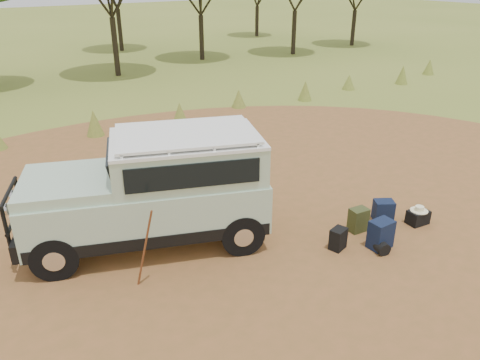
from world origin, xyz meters
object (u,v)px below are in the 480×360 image
backpack_olive (358,220)px  duffel_navy (383,211)px  safari_vehicle (155,193)px  walking_staff (145,249)px  backpack_navy (381,234)px  hard_case (418,217)px  backpack_black (338,239)px

backpack_olive → duffel_navy: bearing=6.3°
safari_vehicle → duffel_navy: bearing=-3.0°
walking_staff → backpack_navy: walking_staff is taller
duffel_navy → hard_case: (0.52, -0.54, -0.08)m
walking_staff → backpack_olive: (4.59, -0.68, -0.51)m
backpack_navy → backpack_olive: 0.73m
backpack_black → backpack_olive: (0.87, 0.29, 0.04)m
duffel_navy → hard_case: 0.76m
walking_staff → hard_case: (5.94, -1.19, -0.61)m
safari_vehicle → walking_staff: safari_vehicle is taller
backpack_navy → hard_case: backpack_navy is taller
backpack_black → duffel_navy: 1.73m
safari_vehicle → duffel_navy: 5.10m
safari_vehicle → duffel_navy: (4.63, -1.93, -0.89)m
walking_staff → backpack_olive: bearing=-58.3°
walking_staff → backpack_olive: 4.67m
duffel_navy → hard_case: bearing=-15.8°
hard_case → duffel_navy: bearing=139.3°
safari_vehicle → walking_staff: (-0.78, -1.28, -0.36)m
backpack_olive → backpack_navy: bearing=-94.6°
backpack_navy → duffel_navy: backpack_navy is taller
safari_vehicle → walking_staff: bearing=-101.8°
walking_staff → backpack_olive: walking_staff is taller
safari_vehicle → backpack_olive: (3.81, -1.96, -0.87)m
safari_vehicle → backpack_olive: bearing=-7.7°
backpack_black → hard_case: size_ratio=1.01×
hard_case → walking_staff: bearing=173.8°
backpack_olive → walking_staff: bearing=175.8°
safari_vehicle → backpack_black: (2.94, -2.25, -0.90)m
safari_vehicle → duffel_navy: size_ratio=10.70×
safari_vehicle → backpack_navy: (3.69, -2.68, -0.83)m
walking_staff → hard_case: 6.09m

